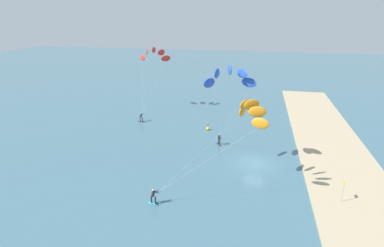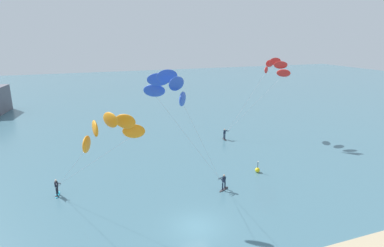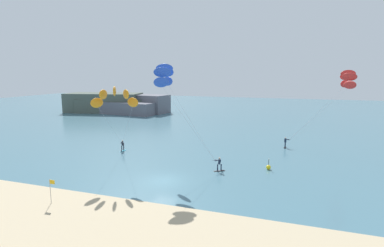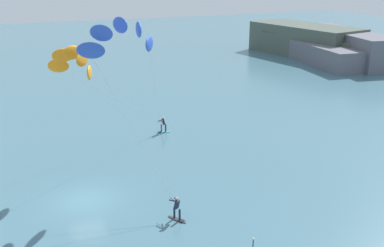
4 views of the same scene
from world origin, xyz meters
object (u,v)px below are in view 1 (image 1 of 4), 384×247
Objects in this scene: kitesurfer_nearshore at (154,56)px; kitesurfer_far_out at (247,115)px; kitesurfer_mid_water at (229,79)px; beach_flag at (343,187)px; marker_buoy at (208,128)px.

kitesurfer_nearshore reaches higher than kitesurfer_far_out.
kitesurfer_mid_water is 16.44m from beach_flag.
beach_flag is (-0.40, -9.91, -6.84)m from kitesurfer_far_out.
marker_buoy is 0.63× the size of beach_flag.
kitesurfer_nearshore is at bearing 46.96° from beach_flag.
beach_flag is (-26.58, -28.46, -8.64)m from kitesurfer_nearshore.
kitesurfer_mid_water is 5.74× the size of beach_flag.
marker_buoy is at bearing 43.64° from beach_flag.
kitesurfer_far_out is at bearing 87.68° from beach_flag.
beach_flag is (-17.26, -16.46, 1.41)m from marker_buoy.
kitesurfer_far_out reaches higher than marker_buoy.
kitesurfer_mid_water is (-20.81, -16.13, 0.57)m from kitesurfer_nearshore.
beach_flag reaches higher than marker_buoy.
kitesurfer_mid_water reaches higher than kitesurfer_far_out.
kitesurfer_far_out is at bearing -158.76° from marker_buoy.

